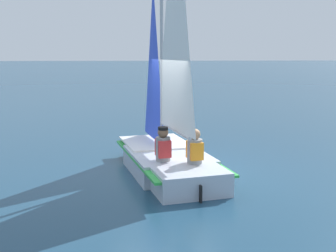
{
  "coord_description": "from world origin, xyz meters",
  "views": [
    {
      "loc": [
        0.9,
        9.05,
        2.65
      ],
      "look_at": [
        0.0,
        0.0,
        1.06
      ],
      "focal_mm": 45.0,
      "sensor_mm": 36.0,
      "label": 1
    }
  ],
  "objects": [
    {
      "name": "ground_plane",
      "position": [
        0.0,
        0.0,
        0.0
      ],
      "size": [
        260.0,
        260.0,
        0.0
      ],
      "primitive_type": "plane",
      "color": "navy"
    },
    {
      "name": "sailboat_main",
      "position": [
        -0.01,
        0.03,
        0.85
      ],
      "size": [
        2.34,
        4.06,
        6.23
      ],
      "rotation": [
        0.0,
        0.0,
        4.91
      ],
      "color": "#B2BCCC",
      "rests_on": "ground_plane"
    },
    {
      "name": "sailor_helm",
      "position": [
        0.17,
        0.7,
        0.63
      ],
      "size": [
        0.35,
        0.38,
        1.16
      ],
      "rotation": [
        0.0,
        0.0,
        4.91
      ],
      "color": "black",
      "rests_on": "ground_plane"
    },
    {
      "name": "sailor_crew",
      "position": [
        -0.44,
        0.96,
        0.62
      ],
      "size": [
        0.35,
        0.38,
        1.16
      ],
      "rotation": [
        0.0,
        0.0,
        4.91
      ],
      "color": "black",
      "rests_on": "ground_plane"
    }
  ]
}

